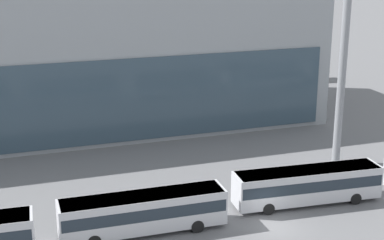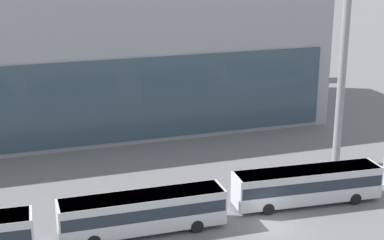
{
  "view_description": "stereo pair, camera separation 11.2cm",
  "coord_description": "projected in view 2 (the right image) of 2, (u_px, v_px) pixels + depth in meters",
  "views": [
    {
      "loc": [
        -19.11,
        -37.31,
        21.24
      ],
      "look_at": [
        -1.03,
        16.54,
        4.0
      ],
      "focal_mm": 55.0,
      "sensor_mm": 36.0,
      "label": 1
    },
    {
      "loc": [
        -19.01,
        -37.34,
        21.24
      ],
      "look_at": [
        -1.03,
        16.54,
        4.0
      ],
      "focal_mm": 55.0,
      "sensor_mm": 36.0,
      "label": 2
    }
  ],
  "objects": [
    {
      "name": "ground_plane",
      "position": [
        272.0,
        226.0,
        45.82
      ],
      "size": [
        440.0,
        440.0,
        0.0
      ],
      "primitive_type": "plane",
      "color": "slate"
    },
    {
      "name": "airliner_at_gate_far",
      "position": [
        191.0,
        53.0,
        88.95
      ],
      "size": [
        40.4,
        39.86,
        15.3
      ],
      "rotation": [
        0.0,
        0.0,
        -1.7
      ],
      "color": "silver",
      "rests_on": "ground_plane"
    },
    {
      "name": "shuttle_bus_2",
      "position": [
        143.0,
        211.0,
        44.31
      ],
      "size": [
        12.7,
        2.83,
        3.08
      ],
      "rotation": [
        0.0,
        0.0,
        -0.02
      ],
      "color": "silver",
      "rests_on": "ground_plane"
    },
    {
      "name": "shuttle_bus_3",
      "position": [
        307.0,
        184.0,
        49.28
      ],
      "size": [
        12.8,
        3.45,
        3.08
      ],
      "rotation": [
        0.0,
        0.0,
        -0.07
      ],
      "color": "silver",
      "rests_on": "ground_plane"
    }
  ]
}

